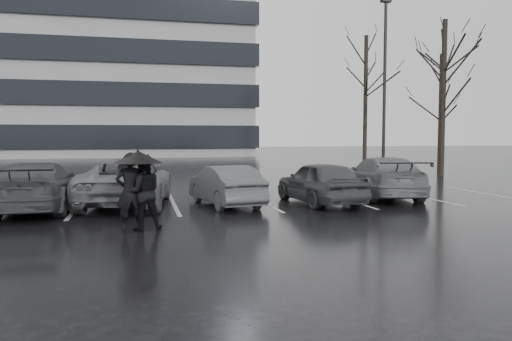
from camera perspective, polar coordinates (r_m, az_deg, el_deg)
The scene contains 14 objects.
ground at distance 13.47m, azimuth 0.73°, elevation -4.97°, with size 160.00×160.00×0.00m, color black.
car_main at distance 15.52m, azimuth 7.30°, elevation -1.34°, with size 1.57×3.90×1.33m, color black.
car_west_a at distance 15.03m, azimuth -3.52°, elevation -1.72°, with size 1.28×3.66×1.21m, color #313134.
car_west_b at distance 15.58m, azimuth -14.55°, elevation -1.25°, with size 2.36×5.11×1.42m, color #4C4C4F.
car_west_c at distance 15.21m, azimuth -23.72°, elevation -1.67°, with size 1.92×4.73×1.37m, color black.
car_east at distance 17.48m, azimuth 14.20°, elevation -0.74°, with size 1.94×4.77×1.38m, color #4C4C4F.
pedestrian_left at distance 11.38m, azimuth -14.20°, elevation -2.33°, with size 0.63×0.42×1.74m, color black.
pedestrian_right at distance 11.38m, azimuth -12.76°, elevation -2.44°, with size 0.82×0.64×1.69m, color black.
umbrella at distance 11.25m, azimuth -13.33°, elevation 1.52°, with size 1.06×1.06×1.79m.
lamp_post at distance 23.87m, azimuth 14.45°, elevation 7.96°, with size 0.45×0.45×8.30m.
stall_stripes at distance 15.75m, azimuth -4.28°, elevation -3.67°, with size 19.72×5.00×0.00m.
tree_east at distance 27.55m, azimuth 20.61°, elevation 7.70°, with size 0.26×0.26×8.00m, color black.
tree_ne at distance 32.23m, azimuth 20.35°, elevation 6.24°, with size 0.26×0.26×7.00m, color black.
tree_north at distance 33.18m, azimuth 12.39°, elevation 7.62°, with size 0.26×0.26×8.50m, color black.
Camera 1 is at (-3.16, -12.93, 2.10)m, focal length 35.00 mm.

